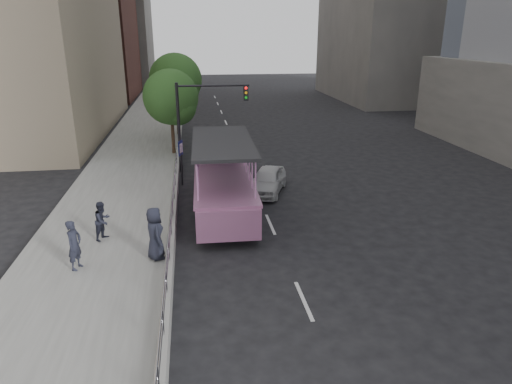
# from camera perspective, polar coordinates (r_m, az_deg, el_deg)

# --- Properties ---
(ground) EXTENTS (160.00, 160.00, 0.00)m
(ground) POSITION_cam_1_polar(r_m,az_deg,el_deg) (16.02, 0.72, -9.87)
(ground) COLOR black
(sidewalk) EXTENTS (5.50, 80.00, 0.30)m
(sidewalk) POSITION_cam_1_polar(r_m,az_deg,el_deg) (25.28, -15.87, 0.88)
(sidewalk) COLOR #9FA09A
(sidewalk) RESTS_ON ground
(kerb_wall) EXTENTS (0.24, 30.00, 0.36)m
(kerb_wall) POSITION_cam_1_polar(r_m,az_deg,el_deg) (17.46, -10.52, -5.87)
(kerb_wall) COLOR #A0A09B
(kerb_wall) RESTS_ON sidewalk
(guardrail) EXTENTS (0.07, 22.00, 0.71)m
(guardrail) POSITION_cam_1_polar(r_m,az_deg,el_deg) (17.20, -10.66, -3.87)
(guardrail) COLOR #AFAFB4
(guardrail) RESTS_ON kerb_wall
(duck_boat) EXTENTS (2.77, 10.28, 3.39)m
(duck_boat) POSITION_cam_1_polar(r_m,az_deg,el_deg) (21.85, -4.26, 1.78)
(duck_boat) COLOR black
(duck_boat) RESTS_ON ground
(car) EXTENTS (2.78, 4.08, 1.29)m
(car) POSITION_cam_1_polar(r_m,az_deg,el_deg) (23.45, 1.46, 1.48)
(car) COLOR silver
(car) RESTS_ON ground
(pedestrian_near) EXTENTS (0.61, 0.74, 1.73)m
(pedestrian_near) POSITION_cam_1_polar(r_m,az_deg,el_deg) (16.34, -21.75, -6.17)
(pedestrian_near) COLOR #242735
(pedestrian_near) RESTS_ON sidewalk
(pedestrian_mid) EXTENTS (0.86, 0.93, 1.52)m
(pedestrian_mid) POSITION_cam_1_polar(r_m,az_deg,el_deg) (18.31, -18.62, -3.41)
(pedestrian_mid) COLOR #242735
(pedestrian_mid) RESTS_ON sidewalk
(pedestrian_far) EXTENTS (0.86, 1.07, 1.89)m
(pedestrian_far) POSITION_cam_1_polar(r_m,az_deg,el_deg) (16.21, -12.53, -5.07)
(pedestrian_far) COLOR #242735
(pedestrian_far) RESTS_ON sidewalk
(parking_sign) EXTENTS (0.23, 0.52, 2.46)m
(parking_sign) POSITION_cam_1_polar(r_m,az_deg,el_deg) (24.64, -9.35, 4.34)
(parking_sign) COLOR #232325
(parking_sign) RESTS_ON ground
(traffic_signal) EXTENTS (4.20, 0.32, 5.20)m
(traffic_signal) POSITION_cam_1_polar(r_m,az_deg,el_deg) (26.68, -7.13, 9.83)
(traffic_signal) COLOR #232325
(traffic_signal) RESTS_ON ground
(street_tree_near) EXTENTS (3.52, 3.52, 5.72)m
(street_tree_near) POSITION_cam_1_polar(r_m,az_deg,el_deg) (30.04, -10.42, 11.32)
(street_tree_near) COLOR #362418
(street_tree_near) RESTS_ON ground
(street_tree_far) EXTENTS (3.97, 3.97, 6.45)m
(street_tree_far) POSITION_cam_1_polar(r_m,az_deg,el_deg) (35.94, -9.85, 13.40)
(street_tree_far) COLOR #362418
(street_tree_far) RESTS_ON ground
(midrise_stone_b) EXTENTS (16.00, 14.00, 20.00)m
(midrise_stone_b) POSITION_cam_1_polar(r_m,az_deg,el_deg) (79.08, -19.41, 19.82)
(midrise_stone_b) COLOR gray
(midrise_stone_b) RESTS_ON ground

